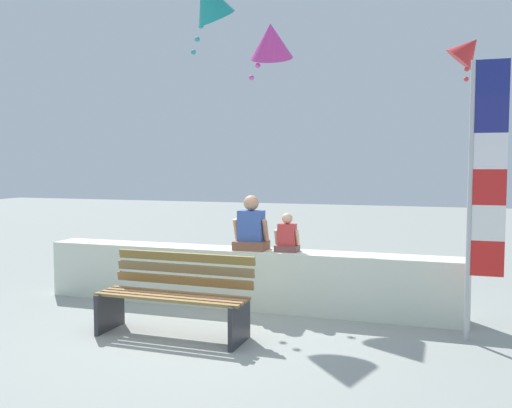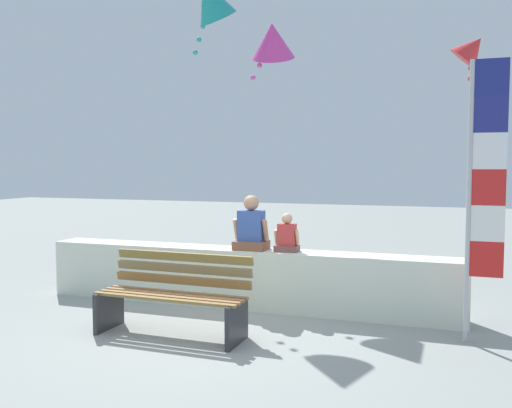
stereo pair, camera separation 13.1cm
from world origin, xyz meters
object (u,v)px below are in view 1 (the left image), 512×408
(park_bench, at_px, (175,297))
(flag_banner, at_px, (482,182))
(person_child, at_px, (287,236))
(person_adult, at_px, (251,228))
(kite_magenta, at_px, (271,41))
(kite_red, at_px, (468,50))

(park_bench, relative_size, flag_banner, 0.58)
(park_bench, bearing_deg, person_child, 55.78)
(person_adult, height_order, flag_banner, flag_banner)
(park_bench, distance_m, person_adult, 1.56)
(person_adult, xyz_separation_m, kite_magenta, (-0.12, 1.31, 2.69))
(kite_magenta, bearing_deg, flag_banner, -33.58)
(person_adult, bearing_deg, park_bench, -107.86)
(person_child, distance_m, kite_magenta, 3.13)
(park_bench, distance_m, kite_red, 6.67)
(kite_red, bearing_deg, flag_banner, -90.40)
(park_bench, distance_m, person_child, 1.73)
(person_child, relative_size, kite_red, 0.54)
(person_adult, bearing_deg, person_child, 0.03)
(park_bench, xyz_separation_m, person_adult, (0.44, 1.36, 0.63))
(kite_magenta, bearing_deg, person_adult, -84.85)
(flag_banner, bearing_deg, park_bench, -166.40)
(park_bench, xyz_separation_m, kite_red, (3.20, 4.75, 3.41))
(flag_banner, relative_size, kite_magenta, 3.14)
(park_bench, bearing_deg, kite_red, 56.01)
(person_adult, xyz_separation_m, kite_red, (2.77, 3.40, 2.79))
(kite_red, bearing_deg, park_bench, -123.99)
(person_child, bearing_deg, flag_banner, -14.61)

